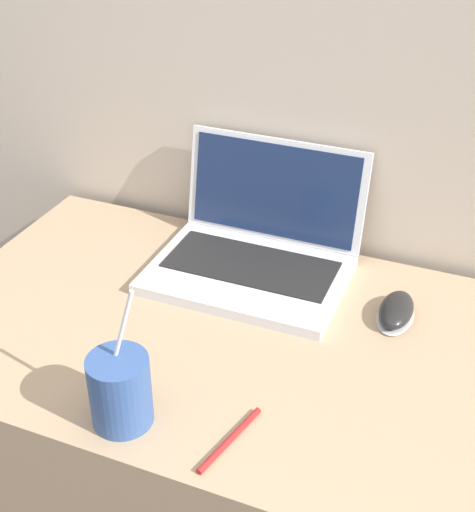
% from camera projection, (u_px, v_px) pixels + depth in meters
% --- Properties ---
extents(desk, '(1.10, 0.62, 0.73)m').
position_uv_depth(desk, '(248.00, 487.00, 1.35)').
color(desk, tan).
rests_on(desk, ground_plane).
extents(laptop, '(0.35, 0.29, 0.21)m').
position_uv_depth(laptop, '(256.00, 247.00, 1.31)').
color(laptop, silver).
rests_on(laptop, desk).
extents(drink_cup, '(0.09, 0.09, 0.22)m').
position_uv_depth(drink_cup, '(120.00, 389.00, 0.97)').
color(drink_cup, '#33518C').
rests_on(drink_cup, desk).
extents(computer_mouse, '(0.06, 0.11, 0.03)m').
position_uv_depth(computer_mouse, '(396.00, 311.00, 1.19)').
color(computer_mouse, '#B2B2B7').
rests_on(computer_mouse, desk).
extents(pen, '(0.04, 0.14, 0.01)m').
position_uv_depth(pen, '(230.00, 440.00, 0.96)').
color(pen, '#A51E1E').
rests_on(pen, desk).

